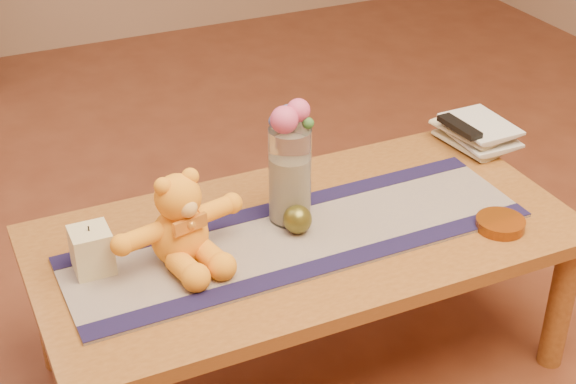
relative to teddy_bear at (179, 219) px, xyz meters
name	(u,v)px	position (x,y,z in m)	size (l,w,h in m)	color
floor	(304,362)	(0.33, -0.01, -0.57)	(5.50, 5.50, 0.00)	#5B2A1A
coffee_table_top	(305,237)	(0.33, -0.01, -0.14)	(1.40, 0.70, 0.04)	brown
table_leg_fr	(560,304)	(0.97, -0.30, -0.36)	(0.07, 0.07, 0.41)	brown
table_leg_bl	(48,307)	(-0.31, 0.28, -0.36)	(0.07, 0.07, 0.41)	brown
table_leg_br	(442,204)	(0.97, 0.28, -0.36)	(0.07, 0.07, 0.41)	brown
persian_runner	(299,237)	(0.30, -0.04, -0.12)	(1.20, 0.35, 0.01)	#201C4F
runner_border_near	(326,265)	(0.31, -0.18, -0.11)	(1.20, 0.06, 0.00)	#171237
runner_border_far	(276,208)	(0.30, 0.11, -0.11)	(1.20, 0.06, 0.00)	#171237
teddy_bear	(179,219)	(0.00, 0.00, 0.00)	(0.33, 0.27, 0.22)	orange
pillar_candle	(92,250)	(-0.21, 0.04, -0.06)	(0.09, 0.09, 0.11)	beige
candle_wick	(89,229)	(-0.21, 0.04, 0.00)	(0.00, 0.00, 0.01)	black
glass_vase	(290,175)	(0.32, 0.05, 0.02)	(0.11, 0.11, 0.26)	silver
potpourri_fill	(290,188)	(0.32, 0.05, -0.02)	(0.09, 0.09, 0.18)	beige
rose_left	(284,120)	(0.30, 0.04, 0.18)	(0.07, 0.07, 0.07)	#CD4879
rose_right	(298,110)	(0.34, 0.05, 0.19)	(0.06, 0.06, 0.06)	#CD4879
blue_flower_back	(288,113)	(0.33, 0.08, 0.18)	(0.04, 0.04, 0.04)	#435192
blue_flower_side	(276,121)	(0.29, 0.07, 0.17)	(0.04, 0.04, 0.04)	#435192
leaf_sprig	(308,123)	(0.36, 0.03, 0.17)	(0.03, 0.03, 0.03)	#33662D
bronze_ball	(297,219)	(0.31, -0.02, -0.07)	(0.07, 0.07, 0.07)	brown
book_bottom	(455,147)	(0.94, 0.19, -0.11)	(0.17, 0.22, 0.02)	beige
book_lower	(458,142)	(0.94, 0.19, -0.09)	(0.16, 0.22, 0.02)	beige
book_upper	(454,136)	(0.93, 0.20, -0.07)	(0.17, 0.22, 0.02)	beige
book_top	(458,131)	(0.94, 0.19, -0.05)	(0.16, 0.22, 0.02)	beige
tv_remote	(460,127)	(0.94, 0.18, -0.03)	(0.04, 0.16, 0.02)	black
amber_dish	(500,224)	(0.80, -0.21, -0.11)	(0.13, 0.13, 0.03)	#BF5914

